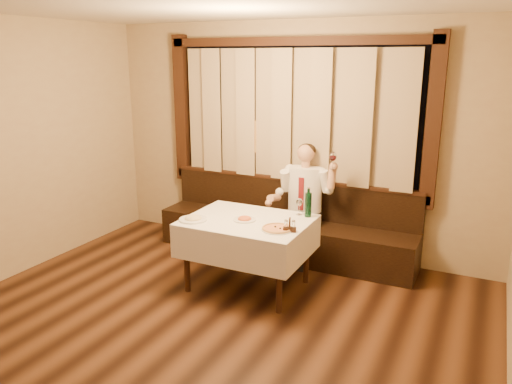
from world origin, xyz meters
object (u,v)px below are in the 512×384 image
at_px(pasta_red, 245,217).
at_px(seated_man, 303,195).
at_px(cruet_caddy, 290,227).
at_px(dining_table, 248,229).
at_px(pizza, 277,229).
at_px(banquette, 285,230).
at_px(green_bottle, 308,204).
at_px(pasta_cream, 193,217).

relative_size(pasta_red, seated_man, 0.16).
bearing_deg(pasta_red, cruet_caddy, -11.65).
height_order(dining_table, pizza, pizza).
relative_size(banquette, green_bottle, 10.13).
distance_m(pasta_cream, seated_man, 1.42).
height_order(pizza, seated_man, seated_man).
height_order(pizza, green_bottle, green_bottle).
relative_size(pizza, seated_man, 0.22).
distance_m(dining_table, pasta_red, 0.14).
xyz_separation_m(cruet_caddy, seated_man, (-0.27, 1.09, 0.01)).
relative_size(dining_table, green_bottle, 4.02).
relative_size(dining_table, cruet_caddy, 9.24).
xyz_separation_m(pasta_cream, green_bottle, (1.02, 0.62, 0.09)).
relative_size(banquette, pasta_red, 13.86).
bearing_deg(green_bottle, pasta_red, -143.74).
relative_size(dining_table, pizza, 4.09).
xyz_separation_m(pizza, cruet_caddy, (0.13, 0.01, 0.03)).
height_order(banquette, pasta_red, banquette).
relative_size(banquette, pizza, 10.31).
relative_size(banquette, cruet_caddy, 23.27).
relative_size(green_bottle, cruet_caddy, 2.30).
distance_m(pasta_red, seated_man, 1.01).
xyz_separation_m(banquette, pasta_red, (-0.01, -1.07, 0.48)).
height_order(pizza, cruet_caddy, cruet_caddy).
xyz_separation_m(pizza, green_bottle, (0.13, 0.52, 0.12)).
distance_m(dining_table, cruet_caddy, 0.57).
relative_size(pasta_cream, cruet_caddy, 2.10).
bearing_deg(banquette, pasta_cream, -110.79).
xyz_separation_m(pizza, seated_man, (-0.14, 1.10, 0.05)).
bearing_deg(dining_table, cruet_caddy, -16.22).
height_order(pasta_red, cruet_caddy, cruet_caddy).
relative_size(pasta_cream, green_bottle, 0.91).
bearing_deg(dining_table, pasta_red, -106.56).
bearing_deg(pizza, pasta_red, 163.63).
distance_m(banquette, pasta_cream, 1.47).
relative_size(pasta_red, green_bottle, 0.73).
bearing_deg(cruet_caddy, banquette, 95.69).
bearing_deg(cruet_caddy, seated_man, 85.43).
bearing_deg(dining_table, banquette, 90.00).
height_order(pizza, pasta_red, pasta_red).
bearing_deg(seated_man, banquette, 160.99).
bearing_deg(cruet_caddy, pasta_cream, 167.87).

